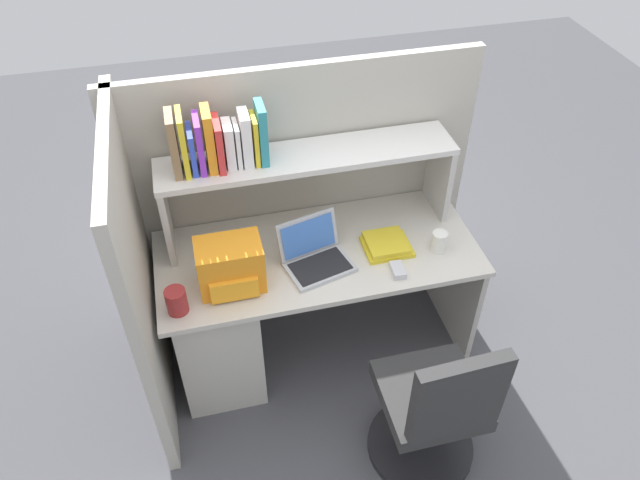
{
  "coord_description": "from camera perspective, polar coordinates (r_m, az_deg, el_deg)",
  "views": [
    {
      "loc": [
        -0.52,
        -2.16,
        2.79
      ],
      "look_at": [
        0.0,
        -0.05,
        0.85
      ],
      "focal_mm": 34.2,
      "sensor_mm": 36.0,
      "label": 1
    }
  ],
  "objects": [
    {
      "name": "ground_plane",
      "position": [
        3.57,
        -0.19,
        -9.7
      ],
      "size": [
        8.0,
        8.0,
        0.0
      ],
      "primitive_type": "plane",
      "color": "#4C4C51"
    },
    {
      "name": "desk",
      "position": [
        3.23,
        -6.99,
        -6.45
      ],
      "size": [
        1.6,
        0.7,
        0.73
      ],
      "color": "beige",
      "rests_on": "ground_plane"
    },
    {
      "name": "cubicle_partition_rear",
      "position": [
        3.29,
        -1.8,
        3.87
      ],
      "size": [
        1.84,
        0.05,
        1.55
      ],
      "primitive_type": "cube",
      "color": "#B2ADA0",
      "rests_on": "ground_plane"
    },
    {
      "name": "cubicle_partition_left",
      "position": [
        2.94,
        -16.33,
        -3.73
      ],
      "size": [
        0.05,
        1.06,
        1.55
      ],
      "primitive_type": "cube",
      "color": "#B2ADA0",
      "rests_on": "ground_plane"
    },
    {
      "name": "overhead_hutch",
      "position": [
        2.96,
        -1.16,
        6.48
      ],
      "size": [
        1.44,
        0.28,
        0.45
      ],
      "color": "beige",
      "rests_on": "desk"
    },
    {
      "name": "reference_books_on_shelf",
      "position": [
        2.8,
        -9.59,
        9.08
      ],
      "size": [
        0.43,
        0.17,
        0.29
      ],
      "color": "olive",
      "rests_on": "overhead_hutch"
    },
    {
      "name": "laptop",
      "position": [
        2.94,
        -0.46,
        -1.45
      ],
      "size": [
        0.36,
        0.33,
        0.22
      ],
      "color": "#B7BABF",
      "rests_on": "desk"
    },
    {
      "name": "backpack",
      "position": [
        2.82,
        -8.38,
        -2.45
      ],
      "size": [
        0.3,
        0.22,
        0.24
      ],
      "color": "orange",
      "rests_on": "desk"
    },
    {
      "name": "computer_mouse",
      "position": [
        2.94,
        7.29,
        -2.81
      ],
      "size": [
        0.07,
        0.11,
        0.03
      ],
      "primitive_type": "cube",
      "rotation": [
        0.0,
        0.0,
        -0.06
      ],
      "color": "silver",
      "rests_on": "desk"
    },
    {
      "name": "paper_cup",
      "position": [
        3.07,
        11.07,
        -0.14
      ],
      "size": [
        0.08,
        0.08,
        0.11
      ],
      "primitive_type": "cylinder",
      "color": "white",
      "rests_on": "desk"
    },
    {
      "name": "snack_canister",
      "position": [
        2.79,
        -13.28,
        -5.58
      ],
      "size": [
        0.1,
        0.1,
        0.12
      ],
      "primitive_type": "cylinder",
      "color": "maroon",
      "rests_on": "desk"
    },
    {
      "name": "desk_book_stack",
      "position": [
        3.06,
        6.23,
        -0.44
      ],
      "size": [
        0.23,
        0.2,
        0.05
      ],
      "color": "yellow",
      "rests_on": "desk"
    },
    {
      "name": "office_chair",
      "position": [
        2.89,
        10.6,
        -15.56
      ],
      "size": [
        0.52,
        0.52,
        0.93
      ],
      "rotation": [
        0.0,
        0.0,
        3.18
      ],
      "color": "black",
      "rests_on": "ground_plane"
    }
  ]
}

